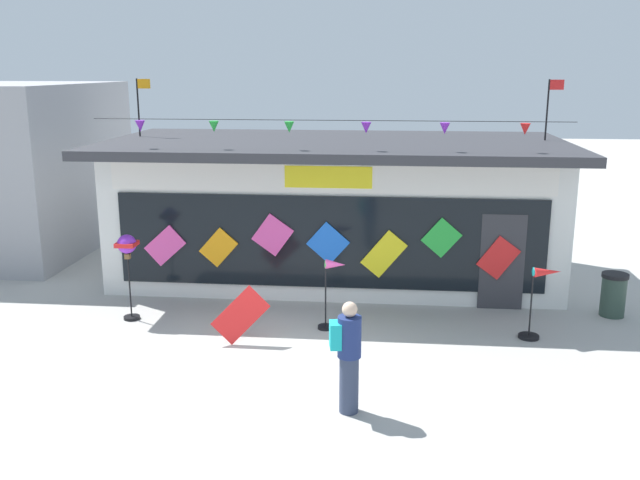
{
  "coord_description": "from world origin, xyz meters",
  "views": [
    {
      "loc": [
        2.0,
        -10.96,
        4.85
      ],
      "look_at": [
        0.68,
        2.12,
        1.6
      ],
      "focal_mm": 39.03,
      "sensor_mm": 36.0,
      "label": 1
    }
  ],
  "objects_px": {
    "wind_spinner_left": "(332,283)",
    "trash_bin": "(613,294)",
    "person_near_camera": "(348,355)",
    "wind_spinner_center_left": "(540,295)",
    "kite_shop_building": "(336,207)",
    "display_kite_on_ground": "(241,315)",
    "wind_spinner_far_left": "(127,251)"
  },
  "relations": [
    {
      "from": "wind_spinner_left",
      "to": "trash_bin",
      "type": "xyz_separation_m",
      "value": [
        5.56,
        1.3,
        -0.46
      ]
    },
    {
      "from": "person_near_camera",
      "to": "trash_bin",
      "type": "height_order",
      "value": "person_near_camera"
    },
    {
      "from": "person_near_camera",
      "to": "wind_spinner_center_left",
      "type": "bearing_deg",
      "value": -55.76
    },
    {
      "from": "kite_shop_building",
      "to": "wind_spinner_left",
      "type": "distance_m",
      "value": 3.72
    },
    {
      "from": "kite_shop_building",
      "to": "trash_bin",
      "type": "distance_m",
      "value": 6.34
    },
    {
      "from": "wind_spinner_left",
      "to": "trash_bin",
      "type": "bearing_deg",
      "value": 13.14
    },
    {
      "from": "wind_spinner_left",
      "to": "display_kite_on_ground",
      "type": "xyz_separation_m",
      "value": [
        -1.58,
        -0.86,
        -0.37
      ]
    },
    {
      "from": "wind_spinner_far_left",
      "to": "wind_spinner_left",
      "type": "height_order",
      "value": "wind_spinner_far_left"
    },
    {
      "from": "wind_spinner_center_left",
      "to": "trash_bin",
      "type": "relative_size",
      "value": 1.55
    },
    {
      "from": "wind_spinner_center_left",
      "to": "trash_bin",
      "type": "bearing_deg",
      "value": 38.78
    },
    {
      "from": "kite_shop_building",
      "to": "wind_spinner_center_left",
      "type": "height_order",
      "value": "kite_shop_building"
    },
    {
      "from": "person_near_camera",
      "to": "trash_bin",
      "type": "bearing_deg",
      "value": -57.36
    },
    {
      "from": "wind_spinner_center_left",
      "to": "kite_shop_building",
      "type": "bearing_deg",
      "value": 137.06
    },
    {
      "from": "kite_shop_building",
      "to": "wind_spinner_far_left",
      "type": "relative_size",
      "value": 5.98
    },
    {
      "from": "wind_spinner_far_left",
      "to": "trash_bin",
      "type": "bearing_deg",
      "value": 6.88
    },
    {
      "from": "wind_spinner_left",
      "to": "wind_spinner_center_left",
      "type": "bearing_deg",
      "value": -1.54
    },
    {
      "from": "kite_shop_building",
      "to": "wind_spinner_left",
      "type": "xyz_separation_m",
      "value": [
        0.2,
        -3.64,
        -0.76
      ]
    },
    {
      "from": "wind_spinner_center_left",
      "to": "display_kite_on_ground",
      "type": "bearing_deg",
      "value": -171.97
    },
    {
      "from": "wind_spinner_left",
      "to": "trash_bin",
      "type": "relative_size",
      "value": 1.56
    },
    {
      "from": "wind_spinner_far_left",
      "to": "person_near_camera",
      "type": "bearing_deg",
      "value": -37.09
    },
    {
      "from": "kite_shop_building",
      "to": "wind_spinner_center_left",
      "type": "xyz_separation_m",
      "value": [
        4.02,
        -3.74,
        -0.83
      ]
    },
    {
      "from": "wind_spinner_far_left",
      "to": "trash_bin",
      "type": "xyz_separation_m",
      "value": [
        9.57,
        1.16,
        -0.95
      ]
    },
    {
      "from": "wind_spinner_left",
      "to": "person_near_camera",
      "type": "bearing_deg",
      "value": -81.26
    },
    {
      "from": "wind_spinner_far_left",
      "to": "wind_spinner_center_left",
      "type": "height_order",
      "value": "wind_spinner_far_left"
    },
    {
      "from": "wind_spinner_left",
      "to": "person_near_camera",
      "type": "distance_m",
      "value": 3.31
    },
    {
      "from": "person_near_camera",
      "to": "trash_bin",
      "type": "distance_m",
      "value": 6.83
    },
    {
      "from": "person_near_camera",
      "to": "display_kite_on_ground",
      "type": "distance_m",
      "value": 3.2
    },
    {
      "from": "kite_shop_building",
      "to": "trash_bin",
      "type": "bearing_deg",
      "value": -22.1
    },
    {
      "from": "wind_spinner_far_left",
      "to": "wind_spinner_left",
      "type": "bearing_deg",
      "value": -2.05
    },
    {
      "from": "wind_spinner_center_left",
      "to": "display_kite_on_ground",
      "type": "xyz_separation_m",
      "value": [
        -5.4,
        -0.76,
        -0.3
      ]
    },
    {
      "from": "trash_bin",
      "to": "person_near_camera",
      "type": "bearing_deg",
      "value": -137.93
    },
    {
      "from": "trash_bin",
      "to": "wind_spinner_center_left",
      "type": "bearing_deg",
      "value": -141.22
    }
  ]
}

